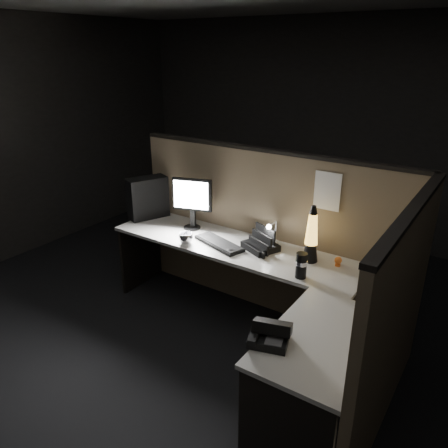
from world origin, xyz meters
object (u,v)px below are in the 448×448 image
Objects in this scene: desk_phone at (269,334)px; lava_lamp at (311,238)px; pc_tower at (148,198)px; keyboard at (219,243)px; monitor at (192,199)px.

lava_lamp is at bearing 84.81° from desk_phone.
keyboard is at bearing 13.84° from pc_tower.
pc_tower reaches higher than keyboard.
pc_tower is at bearing -171.89° from keyboard.
keyboard is (0.43, -0.18, -0.28)m from monitor.
monitor is (0.55, 0.02, 0.09)m from pc_tower.
lava_lamp is at bearing 28.70° from keyboard.
keyboard is 0.81m from lava_lamp.
desk_phone is at bearing -6.07° from pc_tower.
desk_phone reaches higher than keyboard.
pc_tower is at bearing 179.83° from lava_lamp.
lava_lamp is 1.13m from desk_phone.
desk_phone is (0.23, -1.10, -0.14)m from lava_lamp.
keyboard is at bearing -168.76° from lava_lamp.
desk_phone is at bearing -56.40° from monitor.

